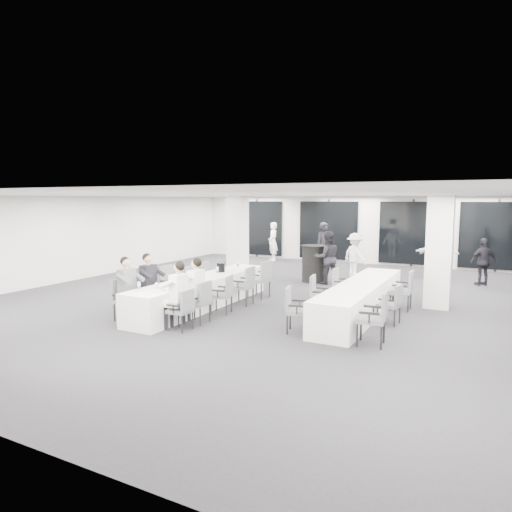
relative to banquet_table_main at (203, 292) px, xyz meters
The scene contains 42 objects.
room 3.53m from the banquet_table_main, 55.50° to the left, with size 14.04×16.04×2.84m.
column_left 5.28m from the banquet_table_main, 109.98° to the left, with size 0.60×0.60×2.80m, color silver.
column_right 5.96m from the banquet_table_main, 27.07° to the left, with size 0.60×0.60×2.80m, color silver.
banquet_table_main is the anchor object (origin of this frame).
banquet_table_side 3.87m from the banquet_table_main, 15.94° to the left, with size 0.90×5.00×0.75m, color silver.
cocktail_table 4.80m from the banquet_table_main, 75.19° to the left, with size 0.86×0.86×1.20m.
chair_main_left_near 2.04m from the banquet_table_main, 114.04° to the right, with size 0.55×0.58×0.93m.
chair_main_left_second 1.42m from the banquet_table_main, 125.72° to the right, with size 0.51×0.55×0.89m.
chair_main_left_mid 0.89m from the banquet_table_main, 165.84° to the right, with size 0.53×0.59×1.01m.
chair_main_left_fourth 1.12m from the banquet_table_main, 138.00° to the left, with size 0.45×0.50×0.88m.
chair_main_left_far 1.78m from the banquet_table_main, 117.78° to the left, with size 0.52×0.55×0.89m.
chair_main_right_near 2.10m from the banquet_table_main, 66.86° to the right, with size 0.44×0.49×0.86m.
chair_main_right_second 1.56m from the banquet_table_main, 57.69° to the right, with size 0.49×0.54×0.93m.
chair_main_right_mid 0.90m from the banquet_table_main, 20.89° to the right, with size 0.55×0.57×0.91m.
chair_main_right_fourth 1.11m from the banquet_table_main, 40.20° to the left, with size 0.52×0.58×0.98m.
chair_main_right_far 1.83m from the banquet_table_main, 62.50° to the left, with size 0.56×0.61×1.03m.
chair_side_left_near 3.05m from the banquet_table_main, 18.49° to the right, with size 0.57×0.59×0.92m.
chair_side_left_mid 2.93m from the banquet_table_main, ahead, with size 0.55×0.58×0.94m.
chair_side_left_far 3.59m from the banquet_table_main, 36.30° to the left, with size 0.45×0.51×0.89m.
chair_side_right_near 4.68m from the banquet_table_main, 13.18° to the right, with size 0.56×0.61×1.02m.
chair_side_right_mid 4.58m from the banquet_table_main, ahead, with size 0.49×0.53×0.88m.
chair_side_right_far 4.97m from the banquet_table_main, 23.52° to the left, with size 0.50×0.56×0.98m.
seated_guest_a 2.04m from the banquet_table_main, 109.59° to the right, with size 0.50×0.38×1.44m.
seated_guest_b 1.41m from the banquet_table_main, 119.89° to the right, with size 0.50×0.38×1.44m.
seated_guest_c 2.09m from the banquet_table_main, 70.93° to the right, with size 0.50×0.38×1.44m.
seated_guest_d 1.54m from the banquet_table_main, 63.14° to the right, with size 0.50×0.38×1.44m.
standing_guest_a 7.22m from the banquet_table_main, 84.25° to the left, with size 0.75×0.61×2.07m, color black.
standing_guest_b 4.83m from the banquet_table_main, 68.76° to the left, with size 0.92×0.56×1.91m, color black.
standing_guest_c 6.63m from the banquet_table_main, 71.03° to the left, with size 1.12×0.57×1.73m, color white.
standing_guest_d 8.94m from the banquet_table_main, 46.34° to the left, with size 0.99×0.56×1.69m, color black.
standing_guest_e 8.94m from the banquet_table_main, 58.73° to the left, with size 0.82×0.50×1.70m, color black.
standing_guest_f 8.83m from the banquet_table_main, 58.02° to the left, with size 1.65×0.63×1.80m, color white.
standing_guest_g 9.02m from the banquet_table_main, 104.10° to the left, with size 0.70×0.56×1.91m, color white.
ice_bucket_near 1.12m from the banquet_table_main, 90.71° to the right, with size 0.20×0.20×0.23m, color black.
ice_bucket_far 1.08m from the banquet_table_main, 92.86° to the left, with size 0.22×0.22×0.25m, color black.
water_bottle_a 2.12m from the banquet_table_main, 96.01° to the right, with size 0.07×0.07×0.21m, color silver.
water_bottle_b 0.70m from the banquet_table_main, 74.70° to the left, with size 0.07×0.07×0.22m, color silver.
water_bottle_c 1.84m from the banquet_table_main, 89.78° to the left, with size 0.08×0.08×0.24m, color silver.
plate_a 1.67m from the banquet_table_main, 91.98° to the right, with size 0.21×0.21×0.03m.
plate_b 1.85m from the banquet_table_main, 82.71° to the right, with size 0.20×0.20×0.03m.
plate_c 0.80m from the banquet_table_main, 78.72° to the right, with size 0.21×0.21×0.03m.
wine_glass 2.07m from the banquet_table_main, 84.27° to the right, with size 0.08×0.08×0.21m.
Camera 1 is at (5.34, -11.01, 2.69)m, focal length 32.00 mm.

